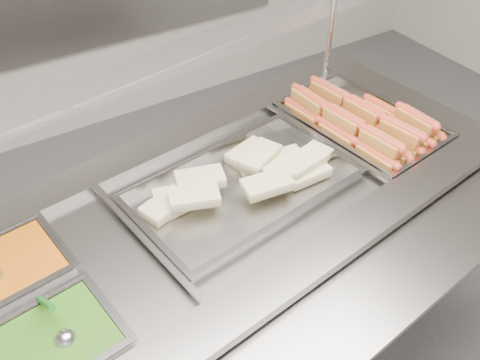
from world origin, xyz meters
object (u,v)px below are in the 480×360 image
serving_spoon (62,333)px  pan_hotdogs (360,129)px  steam_counter (229,285)px  sneeze_guard (178,59)px  pan_wraps (242,190)px

serving_spoon → pan_hotdogs: bearing=14.4°
steam_counter → sneeze_guard: sneeze_guard is taller
pan_wraps → pan_hotdogs: bearing=7.5°
sneeze_guard → pan_hotdogs: size_ratio=2.84×
steam_counter → pan_hotdogs: pan_hotdogs is taller
pan_wraps → serving_spoon: bearing=-160.0°
serving_spoon → pan_wraps: bearing=20.0°
steam_counter → sneeze_guard: (-0.03, 0.24, 0.90)m
pan_hotdogs → serving_spoon: 1.37m
pan_hotdogs → pan_wraps: (-0.62, -0.08, 0.02)m
pan_wraps → serving_spoon: 0.76m
pan_wraps → sneeze_guard: bearing=112.8°
sneeze_guard → pan_wraps: sneeze_guard is taller
steam_counter → sneeze_guard: 0.93m
steam_counter → serving_spoon: 0.86m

